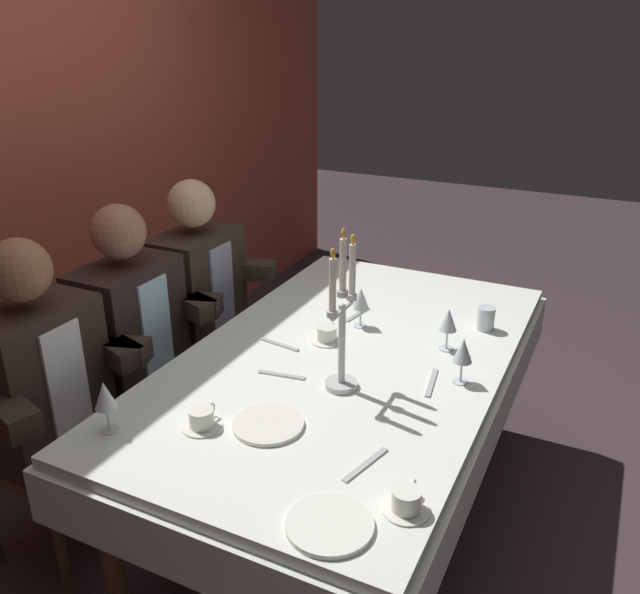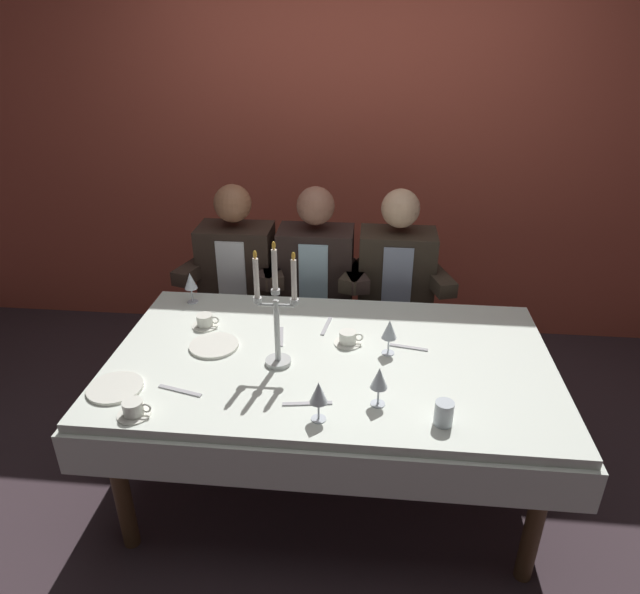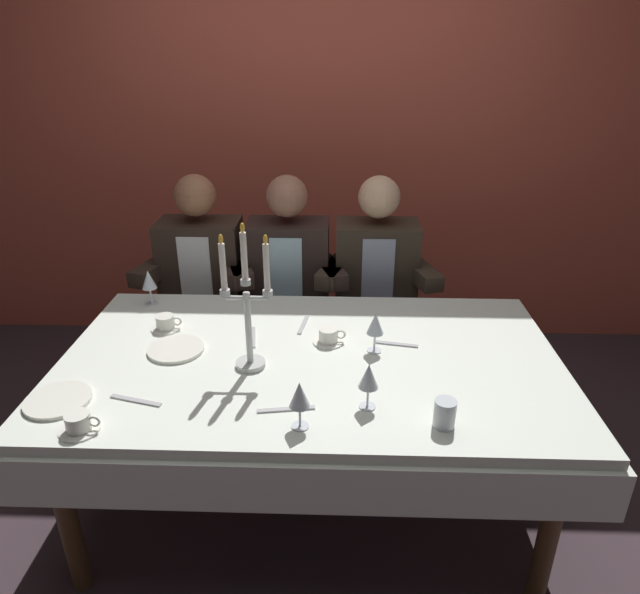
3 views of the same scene
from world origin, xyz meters
name	(u,v)px [view 2 (image 2 of 3)]	position (x,y,z in m)	size (l,w,h in m)	color
ground_plane	(330,483)	(0.00, 0.00, 0.00)	(12.00, 12.00, 0.00)	#3B2E33
back_wall	(352,138)	(0.00, 1.66, 1.35)	(6.00, 0.12, 2.70)	#C3533F
dining_table	(331,379)	(0.00, 0.00, 0.62)	(1.94, 1.14, 0.74)	white
candelabra	(277,317)	(-0.22, -0.08, 0.96)	(0.19, 0.11, 0.55)	silver
dinner_plate_0	(214,345)	(-0.53, 0.03, 0.75)	(0.22, 0.22, 0.01)	white
dinner_plate_1	(115,388)	(-0.83, -0.32, 0.75)	(0.22, 0.22, 0.01)	white
wine_glass_0	(319,394)	(-0.01, -0.43, 0.85)	(0.07, 0.07, 0.16)	silver
wine_glass_1	(389,331)	(0.25, 0.05, 0.85)	(0.07, 0.07, 0.16)	silver
wine_glass_2	(379,379)	(0.20, -0.32, 0.86)	(0.07, 0.07, 0.16)	silver
wine_glass_3	(191,282)	(-0.75, 0.44, 0.85)	(0.07, 0.07, 0.16)	silver
water_tumbler_0	(444,413)	(0.44, -0.41, 0.79)	(0.07, 0.07, 0.09)	silver
coffee_cup_0	(205,321)	(-0.61, 0.20, 0.77)	(0.13, 0.12, 0.06)	white
coffee_cup_1	(134,409)	(-0.69, -0.47, 0.77)	(0.13, 0.12, 0.06)	white
coffee_cup_2	(348,338)	(0.07, 0.11, 0.77)	(0.13, 0.12, 0.06)	white
knife_0	(307,404)	(-0.06, -0.34, 0.74)	(0.19, 0.02, 0.01)	#B7B7BC
spoon_1	(326,326)	(-0.04, 0.26, 0.74)	(0.17, 0.02, 0.01)	#B7B7BC
fork_2	(281,337)	(-0.24, 0.14, 0.74)	(0.17, 0.02, 0.01)	#B7B7BC
knife_3	(180,391)	(-0.57, -0.31, 0.74)	(0.19, 0.02, 0.01)	#B7B7BC
fork_4	(409,347)	(0.34, 0.10, 0.74)	(0.17, 0.02, 0.01)	#B7B7BC
seated_diner_0	(238,269)	(-0.62, 0.89, 0.74)	(0.63, 0.48, 1.24)	brown
seated_diner_1	(316,272)	(-0.16, 0.89, 0.74)	(0.63, 0.48, 1.24)	brown
seated_diner_2	(396,276)	(0.30, 0.89, 0.74)	(0.63, 0.48, 1.24)	brown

